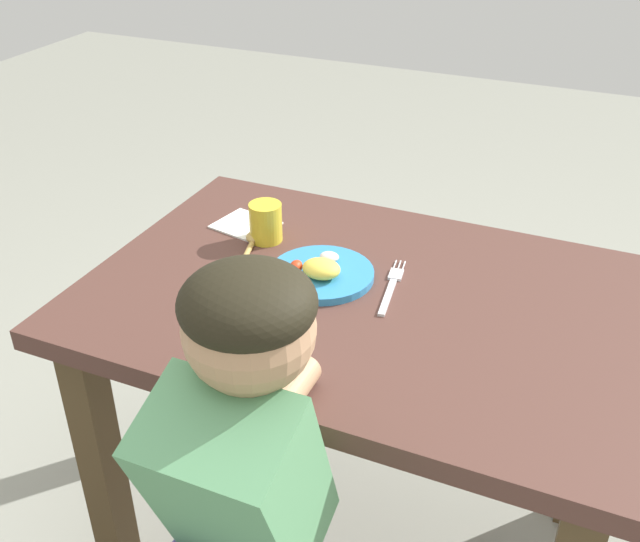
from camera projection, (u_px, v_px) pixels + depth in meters
dining_table at (363, 343)px, 1.53m from camera, size 1.10×0.75×0.74m
plate at (321, 272)px, 1.50m from camera, size 0.21×0.21×0.05m
fork at (392, 286)px, 1.48m from camera, size 0.05×0.21×0.01m
spoon at (250, 246)px, 1.61m from camera, size 0.07×0.20×0.02m
drinking_cup at (266, 222)px, 1.63m from camera, size 0.07×0.07×0.09m
napkin at (246, 225)px, 1.71m from camera, size 0.15×0.14×0.00m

